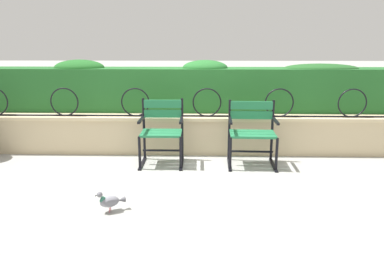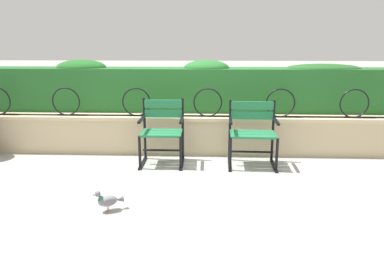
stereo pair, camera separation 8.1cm
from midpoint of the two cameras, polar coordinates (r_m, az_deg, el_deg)
name	(u,v)px [view 2 (the right image)]	position (r m, az deg, el deg)	size (l,w,h in m)	color
ground_plane	(192,172)	(4.65, 0.44, -6.93)	(60.00, 60.00, 0.00)	#9E9E99
stone_wall	(194,134)	(5.38, 0.77, -0.92)	(7.35, 0.41, 0.56)	#C6B289
iron_arch_fence	(175,104)	(5.23, -2.22, 3.77)	(6.81, 0.02, 0.42)	black
hedge_row	(195,87)	(5.73, 0.91, 6.50)	(7.20, 0.61, 0.80)	#236028
park_chair_left	(162,130)	(4.88, -4.28, -0.29)	(0.58, 0.52, 0.87)	#237547
park_chair_right	(252,131)	(4.87, 10.04, -0.48)	(0.65, 0.54, 0.86)	#237547
pigeon_near_chairs	(108,200)	(3.67, -12.56, -11.14)	(0.27, 0.18, 0.22)	gray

